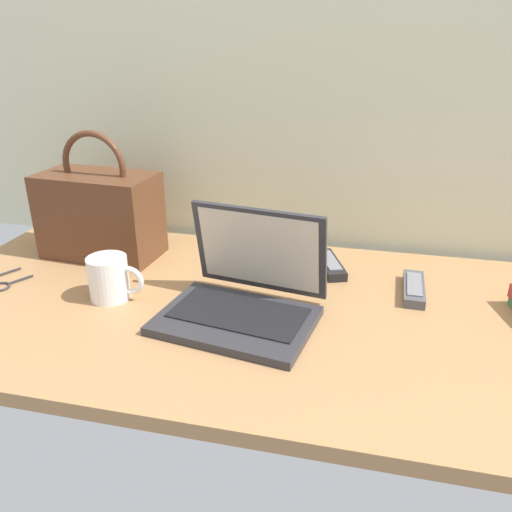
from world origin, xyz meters
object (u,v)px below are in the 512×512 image
(remote_control_far, at_px, (414,289))
(handbag, at_px, (100,213))
(coffee_mug, at_px, (110,278))
(laptop, at_px, (244,295))
(remote_control_near, at_px, (330,264))

(remote_control_far, height_order, handbag, handbag)
(remote_control_far, bearing_deg, coffee_mug, -164.97)
(handbag, bearing_deg, laptop, -27.13)
(laptop, distance_m, remote_control_near, 0.31)
(coffee_mug, xyz_separation_m, remote_control_far, (0.66, 0.18, -0.04))
(remote_control_near, relative_size, handbag, 0.50)
(coffee_mug, relative_size, remote_control_near, 0.77)
(coffee_mug, bearing_deg, laptop, -0.63)
(coffee_mug, xyz_separation_m, remote_control_near, (0.46, 0.27, -0.04))
(laptop, height_order, coffee_mug, laptop)
(remote_control_near, distance_m, remote_control_far, 0.22)
(remote_control_near, xyz_separation_m, remote_control_far, (0.20, -0.09, 0.00))
(laptop, bearing_deg, remote_control_near, 60.50)
(remote_control_near, relative_size, remote_control_far, 1.03)
(laptop, bearing_deg, coffee_mug, 179.37)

